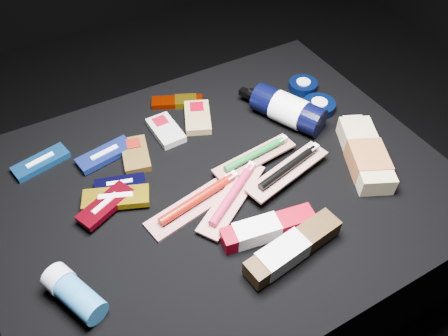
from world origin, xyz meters
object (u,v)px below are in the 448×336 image
bodywash_bottle (365,155)px  lotion_bottle (288,109)px  deodorant_stick (74,293)px  toothpaste_carton_red (264,229)px

bodywash_bottle → lotion_bottle: bearing=134.8°
lotion_bottle → bodywash_bottle: size_ratio=1.02×
deodorant_stick → toothpaste_carton_red: 0.37m
lotion_bottle → deodorant_stick: size_ratio=1.77×
bodywash_bottle → deodorant_stick: 0.67m
lotion_bottle → deodorant_stick: bearing=175.6°
deodorant_stick → toothpaste_carton_red: deodorant_stick is taller
lotion_bottle → toothpaste_carton_red: (-0.24, -0.26, -0.02)m
bodywash_bottle → toothpaste_carton_red: (-0.31, -0.06, -0.00)m
lotion_bottle → toothpaste_carton_red: size_ratio=1.19×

